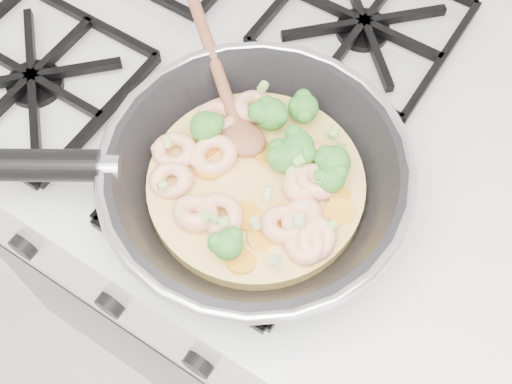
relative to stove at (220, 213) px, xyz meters
The scene contains 2 objects.
stove is the anchor object (origin of this frame).
skillet 0.55m from the stove, 39.90° to the right, with size 0.45×0.40×0.10m.
Camera 1 is at (0.35, 1.28, 1.54)m, focal length 44.88 mm.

